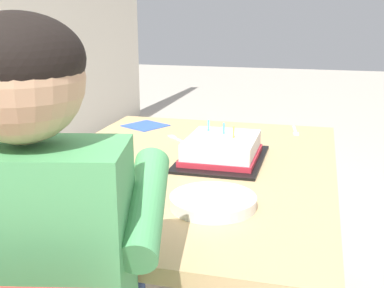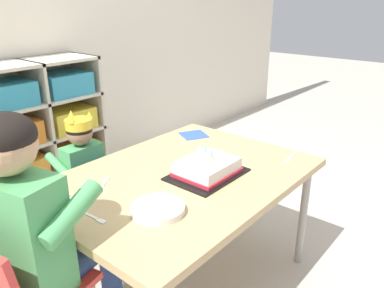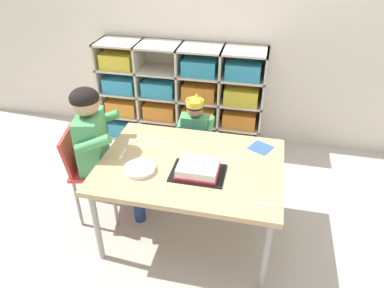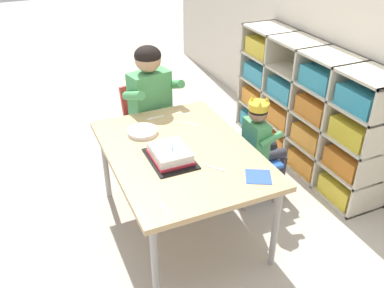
{
  "view_description": "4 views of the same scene",
  "coord_description": "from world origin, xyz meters",
  "views": [
    {
      "loc": [
        -1.33,
        -0.37,
        1.06
      ],
      "look_at": [
        0.04,
        -0.01,
        0.67
      ],
      "focal_mm": 45.51,
      "sensor_mm": 36.0,
      "label": 1
    },
    {
      "loc": [
        -1.16,
        -1.03,
        1.37
      ],
      "look_at": [
        0.07,
        -0.0,
        0.74
      ],
      "focal_mm": 35.64,
      "sensor_mm": 36.0,
      "label": 2
    },
    {
      "loc": [
        0.42,
        -1.87,
        1.99
      ],
      "look_at": [
        -0.01,
        0.07,
        0.72
      ],
      "focal_mm": 33.58,
      "sensor_mm": 36.0,
      "label": 3
    },
    {
      "loc": [
        2.03,
        -0.82,
        1.97
      ],
      "look_at": [
        0.06,
        0.05,
        0.68
      ],
      "focal_mm": 39.11,
      "sensor_mm": 36.0,
      "label": 4
    }
  ],
  "objects": [
    {
      "name": "storage_cubby_shelf",
      "position": [
        -0.38,
        1.26,
        0.46
      ],
      "size": [
        1.61,
        0.34,
        0.99
      ],
      "color": "beige",
      "rests_on": "ground"
    },
    {
      "name": "fork_by_napkin",
      "position": [
        0.5,
        -0.29,
        0.62
      ],
      "size": [
        0.14,
        0.03,
        0.0
      ],
      "rotation": [
        0.0,
        0.0,
        0.13
      ],
      "color": "white",
      "rests_on": "activity_table"
    },
    {
      "name": "birthday_cake_on_tray",
      "position": [
        0.07,
        -0.09,
        0.65
      ],
      "size": [
        0.34,
        0.25,
        0.11
      ],
      "color": "black",
      "rests_on": "activity_table"
    },
    {
      "name": "paper_napkin_square",
      "position": [
        0.44,
        0.29,
        0.62
      ],
      "size": [
        0.19,
        0.19,
        0.0
      ],
      "primitive_type": "cube",
      "rotation": [
        0.0,
        0.0,
        -0.48
      ],
      "color": "#3356B7",
      "rests_on": "activity_table"
    },
    {
      "name": "fork_beside_plate_stack",
      "position": [
        -0.45,
        0.2,
        0.62
      ],
      "size": [
        0.06,
        0.12,
        0.0
      ],
      "rotation": [
        0.0,
        0.0,
        4.37
      ],
      "color": "white",
      "rests_on": "activity_table"
    },
    {
      "name": "child_with_crown",
      "position": [
        -0.1,
        0.66,
        0.5
      ],
      "size": [
        0.3,
        0.31,
        0.81
      ],
      "rotation": [
        0.0,
        0.0,
        3.12
      ],
      "color": "#4C9E5B",
      "rests_on": "ground"
    },
    {
      "name": "ground",
      "position": [
        0.0,
        0.0,
        0.0
      ],
      "size": [
        16.0,
        16.0,
        0.0
      ],
      "primitive_type": "plane",
      "color": "#BCB2A3"
    },
    {
      "name": "fork_at_table_front_edge",
      "position": [
        -0.48,
        -0.0,
        0.62
      ],
      "size": [
        0.02,
        0.13,
        0.0
      ],
      "rotation": [
        0.0,
        0.0,
        1.63
      ],
      "color": "white",
      "rests_on": "activity_table"
    },
    {
      "name": "classroom_chair_blue",
      "position": [
        -0.11,
        0.56,
        0.35
      ],
      "size": [
        0.34,
        0.33,
        0.57
      ],
      "rotation": [
        0.0,
        0.0,
        3.12
      ],
      "color": "blue",
      "rests_on": "ground"
    },
    {
      "name": "classroom_chair_adult_side",
      "position": [
        -0.77,
        0.04,
        0.45
      ],
      "size": [
        0.42,
        0.41,
        0.72
      ],
      "rotation": [
        0.0,
        0.0,
        1.8
      ],
      "color": "red",
      "rests_on": "ground"
    },
    {
      "name": "fork_near_cake_tray",
      "position": [
        -0.28,
        0.19,
        0.62
      ],
      "size": [
        0.11,
        0.09,
        0.0
      ],
      "rotation": [
        0.0,
        0.0,
        3.81
      ],
      "color": "white",
      "rests_on": "activity_table"
    },
    {
      "name": "paper_plate_stack",
      "position": [
        -0.3,
        -0.15,
        0.63
      ],
      "size": [
        0.2,
        0.2,
        0.03
      ],
      "primitive_type": "cylinder",
      "color": "white",
      "rests_on": "activity_table"
    },
    {
      "name": "fork_scattered_mid_table",
      "position": [
        0.27,
        0.11,
        0.62
      ],
      "size": [
        0.11,
        0.1,
        0.0
      ],
      "rotation": [
        0.0,
        0.0,
        3.88
      ],
      "color": "white",
      "rests_on": "activity_table"
    },
    {
      "name": "activity_table",
      "position": [
        0.0,
        0.0,
        0.57
      ],
      "size": [
        1.2,
        0.87,
        0.61
      ],
      "color": "tan",
      "rests_on": "ground"
    },
    {
      "name": "adult_helper_seated",
      "position": [
        -0.66,
        0.06,
        0.66
      ],
      "size": [
        0.47,
        0.45,
        1.06
      ],
      "rotation": [
        0.0,
        0.0,
        1.8
      ],
      "color": "#4C9E5B",
      "rests_on": "ground"
    }
  ]
}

